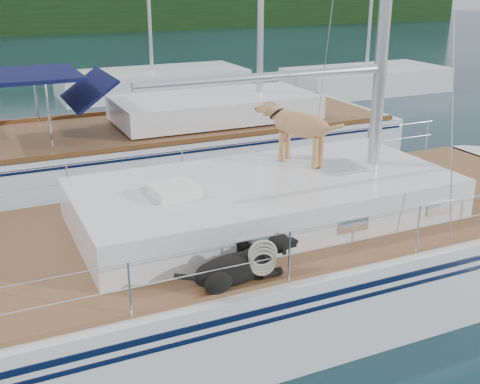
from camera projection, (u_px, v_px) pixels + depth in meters
name	position (u px, v px, depth m)	size (l,w,h in m)	color
ground	(214.00, 307.00, 8.57)	(120.00, 120.00, 0.00)	black
main_sailboat	(220.00, 263.00, 8.38)	(12.00, 3.80, 14.01)	white
neighbor_sailboat	(174.00, 145.00, 14.39)	(11.00, 3.50, 13.30)	white
bg_boat_center	(153.00, 83.00, 23.66)	(7.20, 3.00, 11.65)	white
bg_boat_east	(366.00, 80.00, 24.25)	(6.40, 3.00, 11.65)	white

